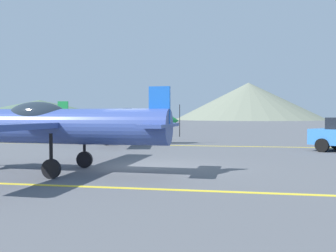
% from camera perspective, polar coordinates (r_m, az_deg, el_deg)
% --- Properties ---
extents(ground_plane, '(400.00, 400.00, 0.00)m').
position_cam_1_polar(ground_plane, '(12.09, -2.97, -6.57)').
color(ground_plane, '#54565B').
extents(apron_line_near, '(80.00, 0.16, 0.01)m').
position_cam_1_polar(apron_line_near, '(8.98, -7.79, -9.46)').
color(apron_line_near, yellow).
rests_on(apron_line_near, ground_plane).
extents(apron_line_far, '(80.00, 0.16, 0.01)m').
position_cam_1_polar(apron_line_far, '(20.85, 2.64, -3.05)').
color(apron_line_far, yellow).
rests_on(apron_line_far, ground_plane).
extents(airplane_near, '(7.38, 8.51, 2.55)m').
position_cam_1_polar(airplane_near, '(11.67, -17.16, 0.15)').
color(airplane_near, '#33478C').
rests_on(airplane_near, ground_plane).
extents(airplane_mid, '(7.46, 8.54, 2.55)m').
position_cam_1_polar(airplane_mid, '(22.22, -7.81, 0.94)').
color(airplane_mid, '#33478C').
rests_on(airplane_mid, ground_plane).
extents(hill_left, '(69.23, 69.23, 7.54)m').
position_cam_1_polar(hill_left, '(152.89, -19.31, 2.41)').
color(hill_left, '#4C6651').
rests_on(hill_left, ground_plane).
extents(hill_centerleft, '(51.31, 51.31, 12.86)m').
position_cam_1_polar(hill_centerleft, '(130.69, 12.35, 3.76)').
color(hill_centerleft, slate).
rests_on(hill_centerleft, ground_plane).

